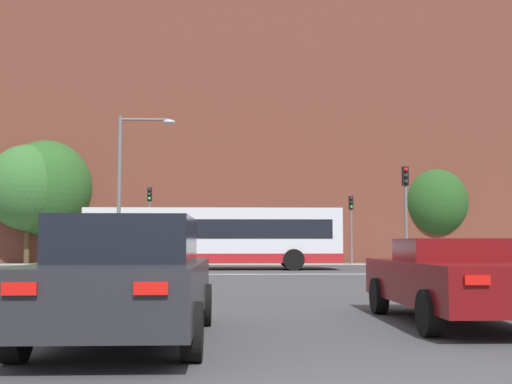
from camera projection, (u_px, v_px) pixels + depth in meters
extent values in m
cube|color=silver|center=(261.00, 274.00, 26.23)|extent=(9.06, 0.30, 0.01)
cube|color=#A09B91|center=(253.00, 264.00, 38.63)|extent=(70.06, 2.50, 0.01)
cube|color=brown|center=(286.00, 134.00, 48.46)|extent=(39.33, 11.92, 19.05)
cube|color=#5B5954|center=(285.00, 5.00, 49.26)|extent=(40.11, 12.40, 1.01)
cube|color=#232328|center=(128.00, 289.00, 8.35)|extent=(1.99, 4.88, 0.70)
cube|color=black|center=(128.00, 239.00, 8.36)|extent=(1.69, 2.21, 0.58)
cylinder|color=black|center=(82.00, 305.00, 9.79)|extent=(0.23, 0.64, 0.64)
cylinder|color=black|center=(204.00, 305.00, 9.86)|extent=(0.23, 0.64, 0.64)
cylinder|color=black|center=(16.00, 333.00, 6.79)|extent=(0.23, 0.64, 0.64)
cylinder|color=black|center=(192.00, 332.00, 6.86)|extent=(0.23, 0.64, 0.64)
cube|color=red|center=(20.00, 289.00, 5.90)|extent=(0.32, 0.05, 0.12)
cube|color=red|center=(151.00, 288.00, 5.95)|extent=(0.32, 0.05, 0.12)
cube|color=#600C0F|center=(455.00, 282.00, 10.18)|extent=(1.93, 4.68, 0.66)
cube|color=#600C0F|center=(452.00, 250.00, 10.34)|extent=(1.62, 1.42, 0.36)
cylinder|color=black|center=(379.00, 296.00, 11.55)|extent=(0.23, 0.64, 0.64)
cylinder|color=black|center=(476.00, 295.00, 11.63)|extent=(0.23, 0.64, 0.64)
cylinder|color=black|center=(429.00, 313.00, 8.68)|extent=(0.23, 0.64, 0.64)
cube|color=red|center=(477.00, 280.00, 7.83)|extent=(0.32, 0.06, 0.12)
cube|color=silver|center=(214.00, 235.00, 31.04)|extent=(12.16, 2.55, 2.58)
cube|color=#AD191E|center=(214.00, 258.00, 30.95)|extent=(12.18, 2.57, 0.44)
cube|color=black|center=(214.00, 229.00, 31.06)|extent=(11.18, 2.58, 0.90)
cylinder|color=black|center=(131.00, 260.00, 29.62)|extent=(1.00, 0.28, 1.00)
cylinder|color=black|center=(139.00, 259.00, 32.06)|extent=(1.00, 0.28, 1.00)
cylinder|color=black|center=(294.00, 260.00, 29.84)|extent=(1.00, 0.28, 1.00)
cylinder|color=black|center=(289.00, 258.00, 32.28)|extent=(1.00, 0.28, 1.00)
cylinder|color=slate|center=(149.00, 233.00, 37.98)|extent=(0.12, 0.12, 3.78)
cube|color=black|center=(150.00, 194.00, 38.17)|extent=(0.26, 0.20, 0.80)
sphere|color=black|center=(149.00, 190.00, 38.06)|extent=(0.17, 0.17, 0.17)
sphere|color=black|center=(149.00, 194.00, 38.04)|extent=(0.17, 0.17, 0.17)
sphere|color=#1ED14C|center=(149.00, 198.00, 38.02)|extent=(0.17, 0.17, 0.17)
cylinder|color=slate|center=(406.00, 229.00, 26.80)|extent=(0.12, 0.12, 3.69)
cube|color=black|center=(405.00, 176.00, 26.98)|extent=(0.26, 0.20, 0.80)
sphere|color=red|center=(406.00, 170.00, 26.87)|extent=(0.17, 0.17, 0.17)
sphere|color=black|center=(406.00, 176.00, 26.85)|extent=(0.17, 0.17, 0.17)
sphere|color=black|center=(406.00, 182.00, 26.83)|extent=(0.17, 0.17, 0.17)
cylinder|color=slate|center=(351.00, 237.00, 38.58)|extent=(0.12, 0.12, 3.31)
cube|color=black|center=(351.00, 203.00, 38.74)|extent=(0.26, 0.20, 0.80)
sphere|color=black|center=(351.00, 198.00, 38.64)|extent=(0.17, 0.17, 0.17)
sphere|color=black|center=(351.00, 203.00, 38.62)|extent=(0.17, 0.17, 0.17)
sphere|color=#1ED14C|center=(351.00, 207.00, 38.59)|extent=(0.17, 0.17, 0.17)
cylinder|color=slate|center=(119.00, 194.00, 26.47)|extent=(0.16, 0.16, 6.57)
cylinder|color=slate|center=(145.00, 120.00, 26.75)|extent=(2.03, 0.10, 0.10)
ellipsoid|color=#B2B2B7|center=(169.00, 122.00, 26.77)|extent=(0.50, 0.36, 0.22)
cylinder|color=#333851|center=(287.00, 257.00, 37.95)|extent=(0.13, 0.13, 0.87)
cylinder|color=#333851|center=(290.00, 257.00, 37.85)|extent=(0.13, 0.13, 0.87)
cube|color=olive|center=(288.00, 244.00, 37.96)|extent=(0.45, 0.41, 0.69)
sphere|color=tan|center=(288.00, 236.00, 38.00)|extent=(0.26, 0.26, 0.26)
cylinder|color=#4C3823|center=(27.00, 243.00, 40.61)|extent=(0.36, 0.36, 2.59)
ellipsoid|color=#33662D|center=(28.00, 188.00, 40.89)|extent=(5.24, 5.24, 5.50)
cylinder|color=#4C3823|center=(45.00, 245.00, 41.56)|extent=(0.36, 0.36, 2.26)
ellipsoid|color=#285623|center=(47.00, 189.00, 41.85)|extent=(6.02, 6.02, 6.32)
cylinder|color=#4C3823|center=(434.00, 247.00, 43.22)|extent=(0.36, 0.36, 2.02)
ellipsoid|color=#234C1E|center=(433.00, 203.00, 43.46)|extent=(4.69, 4.69, 4.92)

